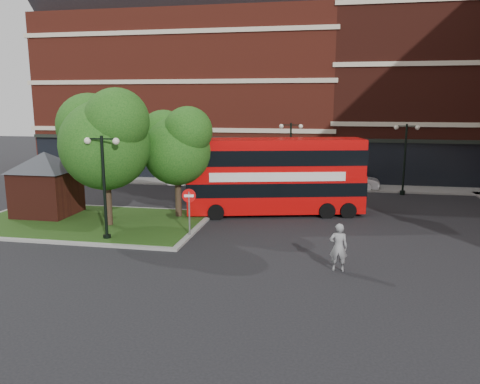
% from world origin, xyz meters
% --- Properties ---
extents(ground, '(120.00, 120.00, 0.00)m').
position_xyz_m(ground, '(0.00, 0.00, 0.00)').
color(ground, black).
rests_on(ground, ground).
extents(pavement_far, '(44.00, 3.00, 0.12)m').
position_xyz_m(pavement_far, '(0.00, 16.50, 0.06)').
color(pavement_far, slate).
rests_on(pavement_far, ground).
extents(terrace_far_left, '(26.00, 12.00, 14.00)m').
position_xyz_m(terrace_far_left, '(-8.00, 24.00, 7.00)').
color(terrace_far_left, maroon).
rests_on(terrace_far_left, ground).
extents(terrace_far_right, '(18.00, 12.00, 16.00)m').
position_xyz_m(terrace_far_right, '(14.00, 24.00, 8.00)').
color(terrace_far_right, '#471911').
rests_on(terrace_far_right, ground).
extents(traffic_island, '(12.60, 7.60, 0.15)m').
position_xyz_m(traffic_island, '(-8.00, 3.00, 0.07)').
color(traffic_island, gray).
rests_on(traffic_island, ground).
extents(kiosk, '(6.51, 6.51, 3.60)m').
position_xyz_m(kiosk, '(-11.00, 4.00, 2.32)').
color(kiosk, '#471911').
rests_on(kiosk, traffic_island).
extents(tree_island_west, '(5.40, 4.71, 7.21)m').
position_xyz_m(tree_island_west, '(-6.60, 2.58, 4.79)').
color(tree_island_west, '#2D2116').
rests_on(tree_island_west, ground).
extents(tree_island_east, '(4.46, 3.90, 6.29)m').
position_xyz_m(tree_island_east, '(-3.58, 5.06, 4.24)').
color(tree_island_east, '#2D2116').
rests_on(tree_island_east, ground).
extents(lamp_island, '(1.72, 0.36, 5.00)m').
position_xyz_m(lamp_island, '(-5.50, 0.20, 2.83)').
color(lamp_island, black).
rests_on(lamp_island, ground).
extents(lamp_far_left, '(1.72, 0.36, 5.00)m').
position_xyz_m(lamp_far_left, '(2.00, 14.50, 2.83)').
color(lamp_far_left, black).
rests_on(lamp_far_left, ground).
extents(lamp_far_right, '(1.72, 0.36, 5.00)m').
position_xyz_m(lamp_far_right, '(10.00, 14.50, 2.83)').
color(lamp_far_right, black).
rests_on(lamp_far_right, ground).
extents(bus, '(10.42, 4.67, 3.88)m').
position_xyz_m(bus, '(1.73, 7.05, 2.55)').
color(bus, '#BD0707').
rests_on(bus, ground).
extents(woman, '(0.70, 0.47, 1.91)m').
position_xyz_m(woman, '(5.23, -1.83, 0.96)').
color(woman, gray).
rests_on(woman, ground).
extents(car_silver, '(4.20, 1.94, 1.39)m').
position_xyz_m(car_silver, '(-3.67, 14.50, 0.70)').
color(car_silver, silver).
rests_on(car_silver, ground).
extents(car_white, '(4.16, 1.83, 1.33)m').
position_xyz_m(car_white, '(6.55, 16.00, 0.66)').
color(car_white, white).
rests_on(car_white, ground).
extents(no_entry_sign, '(0.66, 0.19, 2.41)m').
position_xyz_m(no_entry_sign, '(-1.80, 1.50, 1.72)').
color(no_entry_sign, slate).
rests_on(no_entry_sign, ground).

